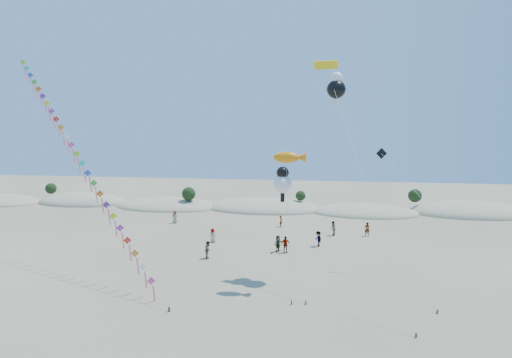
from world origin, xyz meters
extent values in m
ellipsoid|color=tan|center=(-32.00, 46.00, 0.00)|extent=(16.00, 8.80, 3.60)
ellipsoid|color=#213413|center=(-32.00, 46.00, 0.99)|extent=(12.80, 5.76, 0.64)
ellipsoid|color=tan|center=(-16.00, 44.60, 0.00)|extent=(17.60, 9.68, 3.00)
ellipsoid|color=#213413|center=(-16.00, 44.60, 0.83)|extent=(14.08, 6.34, 0.70)
ellipsoid|color=tan|center=(0.00, 45.30, 0.00)|extent=(19.00, 10.45, 3.40)
ellipsoid|color=#213413|center=(0.00, 45.30, 0.94)|extent=(15.20, 6.84, 0.76)
ellipsoid|color=tan|center=(16.00, 43.90, 0.00)|extent=(16.40, 9.02, 2.80)
ellipsoid|color=#213413|center=(16.00, 43.90, 0.77)|extent=(13.12, 5.90, 0.66)
ellipsoid|color=tan|center=(32.00, 45.70, 0.00)|extent=(18.00, 9.90, 3.80)
ellipsoid|color=#213413|center=(32.00, 45.70, 1.04)|extent=(14.40, 6.48, 0.72)
sphere|color=black|center=(-38.00, 46.20, 2.36)|extent=(1.90, 1.90, 1.90)
sphere|color=black|center=(-12.00, 43.40, 2.48)|extent=(2.20, 2.20, 2.20)
sphere|color=black|center=(6.00, 45.40, 2.24)|extent=(1.60, 1.60, 1.60)
sphere|color=black|center=(24.00, 46.80, 2.44)|extent=(2.10, 2.10, 2.10)
cube|color=#3F2D1E|center=(-2.40, 6.35, 0.17)|extent=(0.12, 0.12, 0.35)
cylinder|color=silver|center=(-14.36, 15.65, 10.53)|extent=(23.96, 18.63, 21.08)
cube|color=#E04699|center=(-4.34, 7.86, 1.71)|extent=(1.24, 0.48, 1.31)
cube|color=#FD6A83|center=(-4.16, 7.91, 0.61)|extent=(0.19, 0.45, 1.55)
cube|color=white|center=(-5.30, 8.61, 2.55)|extent=(1.24, 0.48, 1.31)
cube|color=#FD6A83|center=(-5.12, 8.66, 1.45)|extent=(0.19, 0.45, 1.55)
cube|color=orange|center=(-6.26, 9.35, 3.39)|extent=(1.24, 0.48, 1.31)
cube|color=#FD6A83|center=(-6.08, 9.40, 2.29)|extent=(0.19, 0.45, 1.55)
cube|color=red|center=(-7.21, 10.09, 4.24)|extent=(1.24, 0.48, 1.31)
cube|color=#FD6A83|center=(-7.03, 10.14, 3.14)|extent=(0.19, 0.45, 1.55)
cube|color=#B129C2|center=(-8.17, 10.84, 5.08)|extent=(1.24, 0.48, 1.31)
cube|color=#FD6A83|center=(-7.99, 10.89, 3.98)|extent=(0.19, 0.45, 1.55)
cube|color=yellow|center=(-9.12, 11.58, 5.92)|extent=(1.24, 0.48, 1.31)
cube|color=#FD6A83|center=(-8.94, 11.63, 4.82)|extent=(0.19, 0.45, 1.55)
cube|color=#5A2595|center=(-10.08, 12.32, 6.76)|extent=(1.24, 0.48, 1.31)
cube|color=#FD6A83|center=(-9.90, 12.37, 5.66)|extent=(0.19, 0.45, 1.55)
cube|color=orange|center=(-11.04, 13.06, 7.60)|extent=(1.24, 0.48, 1.31)
cube|color=#FD6A83|center=(-10.86, 13.11, 6.50)|extent=(0.19, 0.45, 1.55)
cube|color=green|center=(-11.99, 13.81, 8.44)|extent=(1.24, 0.48, 1.31)
cube|color=#FD6A83|center=(-11.81, 13.86, 7.34)|extent=(0.19, 0.45, 1.55)
cube|color=blue|center=(-12.95, 14.55, 9.28)|extent=(1.24, 0.48, 1.31)
cube|color=#FD6A83|center=(-12.77, 14.60, 8.18)|extent=(0.19, 0.45, 1.55)
cube|color=#1AC9C1|center=(-13.90, 15.29, 10.12)|extent=(1.24, 0.48, 1.31)
cube|color=#FD6A83|center=(-13.72, 15.34, 9.02)|extent=(0.19, 0.45, 1.55)
cube|color=#99D218|center=(-14.86, 16.04, 10.96)|extent=(1.24, 0.48, 1.31)
cube|color=#FD6A83|center=(-14.68, 16.09, 9.86)|extent=(0.19, 0.45, 1.55)
cube|color=#E04699|center=(-15.82, 16.78, 11.81)|extent=(1.24, 0.48, 1.31)
cube|color=#FD6A83|center=(-15.64, 16.83, 10.71)|extent=(0.19, 0.45, 1.55)
cube|color=white|center=(-16.77, 17.52, 12.65)|extent=(1.24, 0.48, 1.31)
cube|color=#FD6A83|center=(-16.59, 17.57, 11.55)|extent=(0.19, 0.45, 1.55)
cube|color=orange|center=(-17.73, 18.27, 13.49)|extent=(1.24, 0.48, 1.31)
cube|color=#FD6A83|center=(-17.55, 18.32, 12.39)|extent=(0.19, 0.45, 1.55)
cube|color=red|center=(-18.68, 19.01, 14.33)|extent=(1.24, 0.48, 1.31)
cube|color=#FD6A83|center=(-18.50, 19.06, 13.23)|extent=(0.19, 0.45, 1.55)
cube|color=#B129C2|center=(-19.64, 19.75, 15.17)|extent=(1.24, 0.48, 1.31)
cube|color=#FD6A83|center=(-19.46, 19.80, 14.07)|extent=(0.19, 0.45, 1.55)
cube|color=yellow|center=(-20.59, 20.49, 16.01)|extent=(1.24, 0.48, 1.31)
cube|color=#FD6A83|center=(-20.41, 20.54, 14.91)|extent=(0.19, 0.45, 1.55)
cube|color=#5A2595|center=(-21.55, 21.24, 16.85)|extent=(1.24, 0.48, 1.31)
cube|color=#FD6A83|center=(-21.37, 21.29, 15.75)|extent=(0.19, 0.45, 1.55)
cube|color=orange|center=(-22.51, 21.98, 17.69)|extent=(1.24, 0.48, 1.31)
cube|color=#FD6A83|center=(-22.33, 22.03, 16.59)|extent=(0.19, 0.45, 1.55)
cube|color=green|center=(-23.46, 22.72, 18.54)|extent=(1.24, 0.48, 1.31)
cube|color=#FD6A83|center=(-23.28, 22.77, 17.44)|extent=(0.19, 0.45, 1.55)
cube|color=blue|center=(-24.42, 23.47, 19.38)|extent=(1.24, 0.48, 1.31)
cube|color=#FD6A83|center=(-24.24, 23.52, 18.28)|extent=(0.19, 0.45, 1.55)
cube|color=#1AC9C1|center=(-25.37, 24.21, 20.22)|extent=(1.24, 0.48, 1.31)
cube|color=#FD6A83|center=(-25.19, 24.26, 19.12)|extent=(0.19, 0.45, 1.55)
cube|color=#99D218|center=(-26.33, 24.95, 21.06)|extent=(1.24, 0.48, 1.31)
cube|color=#FD6A83|center=(-26.15, 25.00, 19.96)|extent=(0.19, 0.45, 1.55)
cube|color=#3F2D1E|center=(6.59, 8.85, 0.15)|extent=(0.10, 0.10, 0.30)
cylinder|color=silver|center=(6.19, 10.96, 5.54)|extent=(0.83, 4.26, 11.09)
ellipsoid|color=orange|center=(5.78, 13.08, 11.08)|extent=(2.19, 0.96, 0.96)
cone|color=orange|center=(7.01, 13.08, 11.08)|extent=(0.87, 0.87, 0.87)
cube|color=#3F2D1E|center=(7.68, 9.01, 0.15)|extent=(0.10, 0.10, 0.30)
cylinder|color=silver|center=(6.51, 12.14, 4.25)|extent=(2.38, 6.28, 8.52)
sphere|color=white|center=(5.33, 15.27, 8.51)|extent=(1.68, 1.68, 1.68)
sphere|color=black|center=(5.33, 15.27, 9.52)|extent=(1.12, 1.12, 1.12)
cube|color=black|center=(5.33, 15.27, 7.27)|extent=(0.35, 0.18, 0.80)
cube|color=#3F2D1E|center=(17.33, 8.72, 0.15)|extent=(0.10, 0.10, 0.30)
cylinder|color=silver|center=(13.64, 12.86, 8.48)|extent=(7.40, 8.30, 16.97)
sphere|color=black|center=(9.96, 16.99, 16.95)|extent=(1.68, 1.68, 1.68)
sphere|color=white|center=(9.96, 16.99, 17.95)|extent=(1.09, 1.09, 1.09)
cube|color=white|center=(9.96, 16.99, 15.71)|extent=(0.35, 0.18, 0.80)
cube|color=white|center=(9.26, 16.99, 16.95)|extent=(0.60, 0.15, 0.25)
cube|color=white|center=(10.66, 16.99, 16.95)|extent=(0.60, 0.15, 0.25)
cube|color=#3F2D1E|center=(14.96, 4.85, 0.15)|extent=(0.10, 0.10, 0.30)
cylinder|color=silver|center=(11.99, 11.30, 9.60)|extent=(5.98, 12.92, 19.21)
cube|color=yellow|center=(9.02, 17.75, 19.20)|extent=(2.21, 0.90, 0.78)
cube|color=black|center=(9.02, 17.77, 19.20)|extent=(2.13, 0.55, 0.19)
cylinder|color=silver|center=(19.11, 14.64, 5.52)|extent=(9.25, 9.51, 11.06)
cube|color=black|center=(14.49, 19.39, 11.04)|extent=(1.06, 0.31, 1.09)
imported|color=slate|center=(-2.61, 19.05, 0.90)|extent=(0.81, 0.97, 1.80)
imported|color=slate|center=(-3.54, 24.86, 0.82)|extent=(0.95, 0.92, 1.65)
imported|color=slate|center=(5.17, 21.98, 0.92)|extent=(1.16, 0.84, 1.83)
imported|color=slate|center=(8.72, 24.91, 0.88)|extent=(1.11, 1.31, 1.76)
imported|color=slate|center=(4.38, 22.28, 0.90)|extent=(1.26, 1.71, 1.79)
imported|color=slate|center=(14.74, 30.24, 0.87)|extent=(0.64, 0.43, 1.74)
imported|color=slate|center=(10.54, 29.85, 0.91)|extent=(0.82, 0.98, 1.82)
imported|color=slate|center=(-11.08, 33.56, 0.86)|extent=(0.88, 0.61, 1.73)
imported|color=slate|center=(3.81, 33.39, 0.77)|extent=(0.48, 0.63, 1.54)
camera|label=1|loc=(8.17, -22.74, 14.04)|focal=30.00mm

